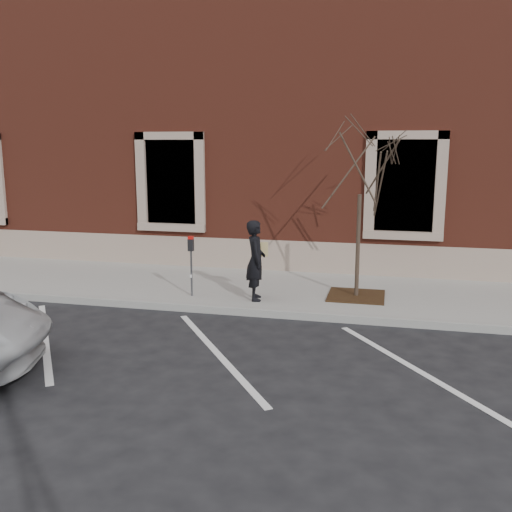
# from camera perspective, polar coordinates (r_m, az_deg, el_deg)

# --- Properties ---
(ground) EXTENTS (120.00, 120.00, 0.00)m
(ground) POSITION_cam_1_polar(r_m,az_deg,el_deg) (11.57, -0.69, -5.91)
(ground) COLOR #28282B
(ground) RESTS_ON ground
(sidewalk_near) EXTENTS (40.00, 3.50, 0.15)m
(sidewalk_near) POSITION_cam_1_polar(r_m,az_deg,el_deg) (13.19, 1.15, -3.42)
(sidewalk_near) COLOR #9C9A93
(sidewalk_near) RESTS_ON ground
(curb_near) EXTENTS (40.00, 0.12, 0.15)m
(curb_near) POSITION_cam_1_polar(r_m,az_deg,el_deg) (11.50, -0.75, -5.63)
(curb_near) COLOR #9E9E99
(curb_near) RESTS_ON ground
(parking_stripes) EXTENTS (28.00, 4.40, 0.01)m
(parking_stripes) POSITION_cam_1_polar(r_m,az_deg,el_deg) (9.57, -3.92, -9.66)
(parking_stripes) COLOR silver
(parking_stripes) RESTS_ON ground
(building_civic) EXTENTS (40.00, 8.62, 8.00)m
(building_civic) POSITION_cam_1_polar(r_m,az_deg,el_deg) (18.67, 5.19, 12.97)
(building_civic) COLOR maroon
(building_civic) RESTS_ON ground
(man) EXTENTS (0.56, 0.71, 1.69)m
(man) POSITION_cam_1_polar(r_m,az_deg,el_deg) (11.94, -0.03, -0.44)
(man) COLOR black
(man) RESTS_ON sidewalk_near
(parking_meter) EXTENTS (0.12, 0.09, 1.31)m
(parking_meter) POSITION_cam_1_polar(r_m,az_deg,el_deg) (12.30, -6.51, 0.13)
(parking_meter) COLOR #595B60
(parking_meter) RESTS_ON sidewalk_near
(tree_grate) EXTENTS (1.20, 1.20, 0.03)m
(tree_grate) POSITION_cam_1_polar(r_m,az_deg,el_deg) (12.55, 9.99, -3.93)
(tree_grate) COLOR #392712
(tree_grate) RESTS_ON sidewalk_near
(sapling) EXTENTS (2.41, 2.41, 4.01)m
(sapling) POSITION_cam_1_polar(r_m,az_deg,el_deg) (12.13, 10.44, 8.90)
(sapling) COLOR #423628
(sapling) RESTS_ON sidewalk_near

